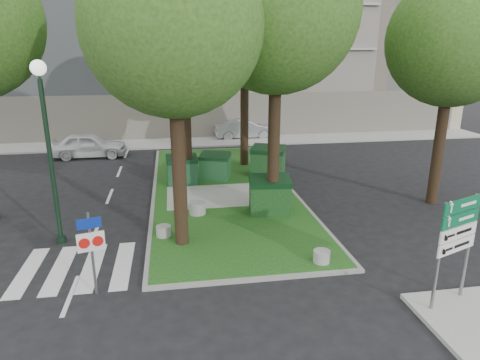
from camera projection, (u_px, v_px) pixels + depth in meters
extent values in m
plane|color=black|center=(239.00, 281.00, 11.93)|extent=(120.00, 120.00, 0.00)
cube|color=#194714|center=(222.00, 189.00, 19.53)|extent=(6.00, 16.00, 0.12)
cube|color=gray|center=(222.00, 189.00, 19.54)|extent=(6.30, 16.30, 0.10)
cube|color=#999993|center=(197.00, 142.00, 29.37)|extent=(42.00, 3.00, 0.12)
cube|color=silver|center=(108.00, 265.00, 12.77)|extent=(5.00, 3.00, 0.01)
cube|color=tan|center=(188.00, 25.00, 34.11)|extent=(41.00, 12.00, 16.00)
cylinder|color=black|center=(178.00, 155.00, 13.15)|extent=(0.44, 0.44, 6.16)
sphere|color=#234C14|center=(173.00, 26.00, 12.05)|extent=(5.20, 5.20, 5.20)
cylinder|color=black|center=(274.00, 131.00, 15.49)|extent=(0.44, 0.44, 6.72)
sphere|color=#234C14|center=(277.00, 10.00, 14.29)|extent=(5.60, 5.60, 5.60)
cylinder|color=black|center=(186.00, 124.00, 19.40)|extent=(0.44, 0.44, 5.88)
sphere|color=#234C14|center=(183.00, 41.00, 18.35)|extent=(4.80, 4.80, 4.80)
sphere|color=#234C14|center=(189.00, 0.00, 18.09)|extent=(3.60, 3.60, 3.60)
cylinder|color=black|center=(244.00, 102.00, 22.56)|extent=(0.44, 0.44, 7.00)
sphere|color=#234C14|center=(245.00, 16.00, 21.31)|extent=(5.80, 5.80, 5.80)
cylinder|color=black|center=(441.00, 134.00, 17.15)|extent=(0.44, 0.44, 5.88)
sphere|color=#234C14|center=(454.00, 40.00, 16.11)|extent=(5.00, 5.00, 5.00)
cube|color=#0F381D|center=(182.00, 172.00, 20.08)|extent=(1.44, 1.02, 1.09)
cube|color=black|center=(182.00, 159.00, 19.89)|extent=(1.50, 1.09, 0.32)
cube|color=#13421E|center=(215.00, 168.00, 20.72)|extent=(1.59, 1.33, 1.07)
cube|color=black|center=(215.00, 156.00, 20.54)|extent=(1.66, 1.41, 0.31)
cube|color=#113811|center=(270.00, 198.00, 16.42)|extent=(1.62, 1.18, 1.19)
cube|color=black|center=(270.00, 181.00, 16.22)|extent=(1.68, 1.26, 0.34)
cube|color=#123C15|center=(268.00, 163.00, 21.30)|extent=(1.87, 1.61, 1.23)
cube|color=black|center=(268.00, 149.00, 21.09)|extent=(1.95, 1.70, 0.36)
cylinder|color=gray|center=(164.00, 231.00, 14.47)|extent=(0.51, 0.51, 0.36)
cylinder|color=#9A9B96|center=(322.00, 256.00, 12.70)|extent=(0.51, 0.51, 0.36)
cylinder|color=gray|center=(197.00, 208.00, 16.42)|extent=(0.64, 0.64, 0.46)
cylinder|color=yellow|center=(273.00, 170.00, 21.02)|extent=(0.43, 0.43, 0.74)
cylinder|color=black|center=(51.00, 165.00, 13.55)|extent=(0.15, 0.15, 5.35)
cylinder|color=black|center=(61.00, 239.00, 14.31)|extent=(0.32, 0.32, 0.21)
sphere|color=white|center=(38.00, 68.00, 12.67)|extent=(0.47, 0.47, 0.47)
cylinder|color=slate|center=(92.00, 254.00, 10.98)|extent=(0.09, 0.09, 2.29)
cube|color=navy|center=(89.00, 223.00, 10.73)|extent=(0.58, 0.20, 0.28)
cube|color=white|center=(91.00, 241.00, 10.87)|extent=(0.67, 0.23, 0.50)
cylinder|color=red|center=(84.00, 242.00, 10.85)|extent=(0.27, 0.10, 0.28)
cylinder|color=red|center=(98.00, 241.00, 10.90)|extent=(0.27, 0.10, 0.28)
cylinder|color=slate|center=(439.00, 257.00, 10.07)|extent=(0.11, 0.11, 2.75)
cylinder|color=slate|center=(468.00, 246.00, 10.64)|extent=(0.11, 0.11, 2.75)
cube|color=#0B5A36|center=(462.00, 205.00, 10.00)|extent=(1.30, 0.54, 0.32)
cube|color=#0B5A36|center=(459.00, 218.00, 10.10)|extent=(1.30, 0.54, 0.32)
cube|color=white|center=(457.00, 232.00, 10.20)|extent=(1.30, 0.54, 0.32)
cube|color=white|center=(455.00, 245.00, 10.31)|extent=(1.30, 0.54, 0.32)
imported|color=white|center=(89.00, 145.00, 25.33)|extent=(4.32, 1.74, 1.47)
imported|color=gray|center=(244.00, 129.00, 30.65)|extent=(4.33, 1.59, 1.42)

